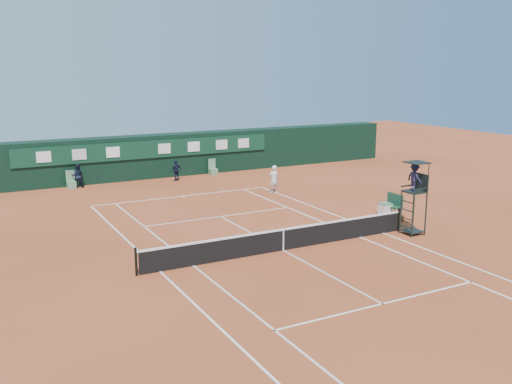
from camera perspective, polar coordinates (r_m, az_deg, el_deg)
ground at (r=24.49m, az=2.73°, el=-5.85°), size 90.00×90.00×0.00m
court_lines at (r=24.48m, az=2.73°, el=-5.84°), size 11.05×23.85×0.01m
tennis_net at (r=24.33m, az=2.74°, el=-4.72°), size 12.90×0.10×1.10m
back_wall at (r=40.95m, az=-10.84°, el=3.52°), size 40.00×1.65×3.00m
linesman_chair_left at (r=38.68m, az=-17.99°, el=0.83°), size 0.55×0.50×1.15m
linesman_chair_right at (r=41.54m, az=-4.33°, el=2.17°), size 0.55×0.50×1.15m
umpire_chair at (r=27.19m, az=15.60°, el=0.90°), size 0.96×0.95×3.42m
player_bench at (r=31.12m, az=13.54°, el=-1.09°), size 0.55×1.20×1.10m
tennis_bag at (r=29.94m, az=13.78°, el=-2.52°), size 0.61×0.83×0.29m
cooler at (r=30.90m, az=12.77°, el=-1.66°), size 0.57×0.57×0.65m
tennis_ball at (r=34.13m, az=-3.72°, el=-0.56°), size 0.07×0.07×0.07m
player at (r=35.32m, az=1.79°, el=1.29°), size 0.63×0.42×1.74m
ball_kid_left at (r=38.66m, az=-17.40°, el=1.56°), size 0.87×0.75×1.56m
ball_kid_right at (r=39.51m, az=-7.96°, el=2.15°), size 0.92×0.61×1.44m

